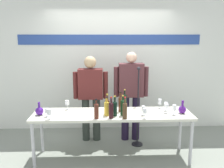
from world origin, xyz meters
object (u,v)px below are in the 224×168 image
Objects in this scene: wine_bottle_1 at (96,110)px; wine_glass_right_5 at (166,104)px; wine_bottle_3 at (107,105)px; wine_bottle_4 at (120,103)px; wine_bottle_0 at (111,109)px; wine_glass_right_1 at (143,109)px; display_table at (112,117)px; wine_bottle_2 at (115,108)px; wine_bottle_6 at (123,107)px; wine_bottle_5 at (125,110)px; wine_glass_left_1 at (47,111)px; wine_glass_right_2 at (145,111)px; wine_bottle_7 at (107,108)px; wine_glass_left_2 at (49,112)px; presenter_left at (91,93)px; presenter_right at (131,90)px; decanter_blue_right at (182,109)px; wine_bottle_8 at (125,101)px; wine_glass_right_4 at (160,102)px; microphone_stand at (138,120)px; wine_glass_right_0 at (166,106)px; wine_glass_right_3 at (174,108)px; wine_glass_left_0 at (67,103)px; decanter_blue_left at (39,111)px.

wine_glass_right_5 is at bearing 16.63° from wine_bottle_1.
wine_bottle_3 is 0.96× the size of wine_bottle_4.
wine_bottle_4 is at bearing 62.71° from wine_bottle_0.
wine_bottle_0 is 0.51m from wine_glass_right_1.
wine_bottle_2 is (0.03, -0.13, 0.19)m from display_table.
wine_glass_right_5 is (0.72, 0.20, -0.03)m from wine_bottle_6.
wine_bottle_5 is at bearing -153.15° from wine_glass_right_5.
wine_bottle_3 is 2.40× the size of wine_glass_left_1.
wine_glass_right_2 reaches higher than display_table.
wine_glass_left_2 is at bearing -171.13° from wine_bottle_7.
presenter_right is (0.75, 0.00, 0.04)m from presenter_left.
decanter_blue_right is 1.14m from wine_bottle_0.
wine_bottle_8 reaches higher than wine_glass_right_1.
wine_bottle_3 is (-0.08, 0.00, 0.19)m from display_table.
wine_bottle_2 is at bearing -48.88° from wine_bottle_3.
wine_glass_right_4 is at bearing 46.80° from wine_glass_right_1.
wine_bottle_7 is 0.97m from wine_glass_right_4.
wine_bottle_0 is 0.14m from wine_bottle_7.
display_table is at bearing 177.52° from decanter_blue_right.
wine_glass_right_5 is at bearing 19.61° from wine_bottle_0.
wine_glass_left_1 is at bearing -177.80° from decanter_blue_right.
microphone_stand reaches higher than wine_bottle_6.
wine_glass_right_2 is 0.11× the size of microphone_stand.
wine_glass_right_0 is 0.74m from microphone_stand.
wine_bottle_3 is at bearing 167.45° from wine_glass_right_1.
wine_bottle_1 is 1.90× the size of wine_glass_right_4.
presenter_right is at bearing 133.62° from decanter_blue_right.
presenter_right reaches higher than wine_glass_right_2.
wine_glass_right_2 is at bearing -45.58° from wine_bottle_4.
wine_bottle_4 is at bearing 10.68° from wine_glass_left_1.
wine_glass_right_0 is at bearing -8.43° from wine_bottle_4.
decanter_blue_right reaches higher than wine_glass_right_3.
wine_glass_right_2 is at bearing -60.42° from wine_bottle_8.
wine_bottle_2 is 0.37m from wine_bottle_8.
wine_bottle_7 is at bearing -179.83° from wine_bottle_6.
wine_glass_right_5 is at bearing 79.55° from wine_glass_right_0.
wine_glass_right_4 is (-0.14, 0.36, -0.00)m from wine_glass_right_3.
display_table is at bearing -17.22° from wine_glass_left_0.
wine_bottle_2 reaches higher than decanter_blue_left.
wine_bottle_1 is (-1.35, -0.19, 0.06)m from decanter_blue_right.
wine_bottle_5 reaches higher than wine_glass_right_2.
wine_glass_left_0 is (-0.71, 0.46, -0.02)m from wine_bottle_0.
wine_glass_left_1 is (-1.00, -0.13, 0.15)m from display_table.
wine_bottle_2 is at bearing -179.07° from wine_glass_right_1.
wine_glass_right_3 reaches higher than wine_glass_left_1.
wine_glass_left_2 is at bearing -164.10° from wine_bottle_3.
wine_bottle_5 reaches higher than decanter_blue_right.
wine_glass_right_4 is (-0.29, 0.29, 0.04)m from decanter_blue_right.
wine_bottle_8 is at bearing 164.41° from decanter_blue_right.
wine_glass_right_2 is 1.07× the size of wine_glass_right_5.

